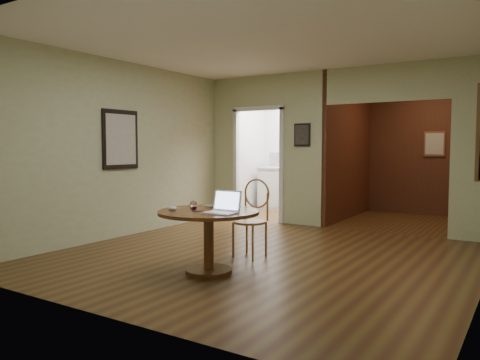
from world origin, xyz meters
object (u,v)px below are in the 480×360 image
Objects in this scene: open_laptop at (223,207)px; chair at (252,213)px; closed_laptop at (216,207)px; dining_table at (209,227)px.

chair is at bearing 102.07° from open_laptop.
chair reaches higher than closed_laptop.
chair is at bearing 85.29° from closed_laptop.
open_laptop is 0.40m from closed_laptop.
dining_table is at bearing 160.85° from open_laptop.
dining_table is 1.13× the size of chair.
closed_laptop is at bearing -89.53° from chair.
chair is (-0.00, 0.94, 0.03)m from dining_table.
dining_table is at bearing -79.47° from closed_laptop.
dining_table is 0.36m from open_laptop.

